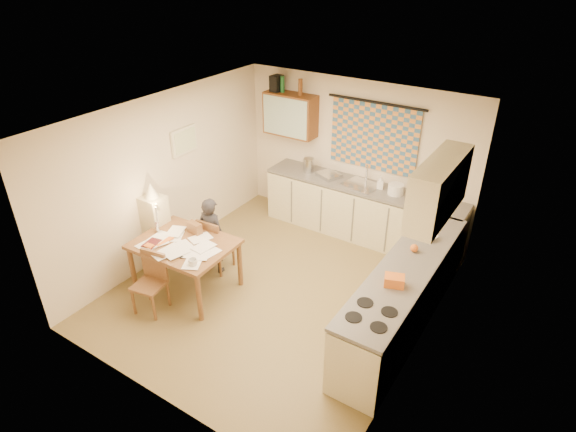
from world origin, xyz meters
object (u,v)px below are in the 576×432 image
Objects in this scene: dining_table at (187,265)px; person at (212,235)px; chair_far at (217,253)px; counter_right at (403,297)px; stove at (368,348)px; shelf_stand at (157,232)px; counter_back at (361,211)px.

person reaches higher than dining_table.
chair_far is at bearing 84.39° from dining_table.
person is (0.02, 0.54, 0.21)m from dining_table.
counter_right is 2.94m from dining_table.
counter_right is 2.81m from person.
counter_right is 2.21× the size of dining_table.
stove is 3.56m from shelf_stand.
stove is at bearing -63.26° from counter_back.
person is at bearing 59.61° from chair_far.
person is at bearing 86.34° from dining_table.
person is 1.03× the size of shelf_stand.
counter_back is 2.47× the size of dining_table.
counter_back is at bearing 59.67° from dining_table.
stove is at bearing 161.58° from chair_far.
counter_right is 3.41× the size of chair_far.
counter_right is at bearing 90.00° from stove.
stove is 1.06× the size of chair_far.
stove reaches higher than chair_far.
shelf_stand is at bearing -131.62° from counter_back.
counter_right and stove have the same top height.
counter_right reaches higher than dining_table.
dining_table is 0.60m from chair_far.
dining_table is at bearing -118.50° from counter_back.
shelf_stand is at bearing 174.39° from stove.
shelf_stand is (-0.77, -0.40, 0.31)m from chair_far.
counter_back is 3.24m from shelf_stand.
counter_right is at bearing 15.52° from dining_table.
dining_table is (-1.42, -2.61, -0.07)m from counter_back.
counter_right is at bearing -175.27° from person.
shelf_stand is (-0.75, -0.35, -0.01)m from person.
counter_back is 3.10m from stove.
dining_table is 0.59m from person.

